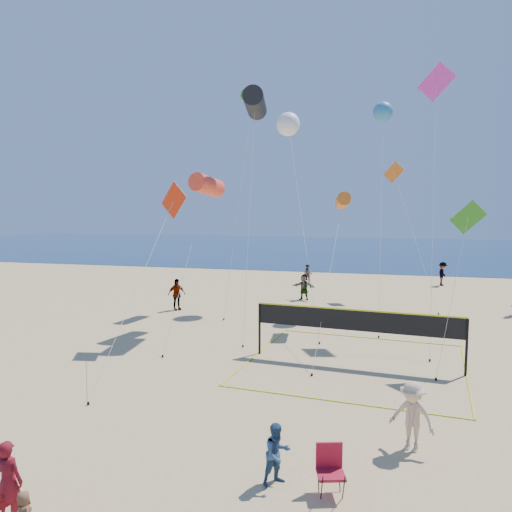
# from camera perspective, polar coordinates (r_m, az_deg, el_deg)

# --- Properties ---
(ground) EXTENTS (120.00, 120.00, 0.00)m
(ground) POSITION_cam_1_polar(r_m,az_deg,el_deg) (12.52, -4.56, -25.51)
(ground) COLOR tan
(ground) RESTS_ON ground
(ocean) EXTENTS (140.00, 50.00, 0.03)m
(ocean) POSITION_cam_1_polar(r_m,az_deg,el_deg) (72.49, 11.01, 0.75)
(ocean) COLOR navy
(ocean) RESTS_ON ground
(woman) EXTENTS (0.67, 0.47, 1.74)m
(woman) POSITION_cam_1_polar(r_m,az_deg,el_deg) (12.32, -26.49, -22.07)
(woman) COLOR maroon
(woman) RESTS_ON ground
(bystander_a) EXTENTS (0.89, 0.89, 1.46)m
(bystander_a) POSITION_cam_1_polar(r_m,az_deg,el_deg) (12.52, 2.43, -21.66)
(bystander_a) COLOR navy
(bystander_a) RESTS_ON ground
(bystander_b) EXTENTS (1.40, 1.14, 1.88)m
(bystander_b) POSITION_cam_1_polar(r_m,az_deg,el_deg) (14.46, 17.41, -17.07)
(bystander_b) COLOR #D7B48F
(bystander_b) RESTS_ON ground
(far_person_0) EXTENTS (1.13, 1.16, 1.95)m
(far_person_0) POSITION_cam_1_polar(r_m,az_deg,el_deg) (31.13, -9.07, -4.36)
(far_person_0) COLOR gray
(far_person_0) RESTS_ON ground
(far_person_1) EXTENTS (1.70, 0.87, 1.76)m
(far_person_1) POSITION_cam_1_polar(r_m,az_deg,el_deg) (34.18, 5.50, -3.54)
(far_person_1) COLOR gray
(far_person_1) RESTS_ON ground
(far_person_3) EXTENTS (0.83, 0.68, 1.58)m
(far_person_3) POSITION_cam_1_polar(r_m,az_deg,el_deg) (40.84, 5.95, -2.10)
(far_person_3) COLOR gray
(far_person_3) RESTS_ON ground
(far_person_4) EXTENTS (1.08, 1.39, 1.89)m
(far_person_4) POSITION_cam_1_polar(r_m,az_deg,el_deg) (42.47, 20.55, -1.93)
(far_person_4) COLOR gray
(far_person_4) RESTS_ON ground
(camp_chair) EXTENTS (0.73, 0.86, 1.25)m
(camp_chair) POSITION_cam_1_polar(r_m,az_deg,el_deg) (12.34, 8.46, -22.65)
(camp_chair) COLOR maroon
(camp_chair) RESTS_ON ground
(volleyball_net) EXTENTS (9.37, 9.24, 2.28)m
(volleyball_net) POSITION_cam_1_polar(r_m,az_deg,el_deg) (20.87, 11.38, -7.94)
(volleyball_net) COLOR black
(volleyball_net) RESTS_ON ground
(kite_0) EXTENTS (1.40, 7.52, 8.15)m
(kite_0) POSITION_cam_1_polar(r_m,az_deg,el_deg) (26.93, -5.62, 8.03)
(kite_0) COLOR #F8462A
(kite_0) RESTS_ON ground
(kite_1) EXTENTS (1.43, 6.18, 12.53)m
(kite_1) POSITION_cam_1_polar(r_m,az_deg,el_deg) (27.54, -0.11, 17.06)
(kite_1) COLOR black
(kite_1) RESTS_ON ground
(kite_2) EXTENTS (1.00, 9.32, 7.16)m
(kite_2) POSITION_cam_1_polar(r_m,az_deg,el_deg) (26.81, 9.88, 6.22)
(kite_2) COLOR orange
(kite_2) RESTS_ON ground
(kite_3) EXTENTS (1.61, 8.45, 7.58)m
(kite_3) POSITION_cam_1_polar(r_m,az_deg,el_deg) (23.44, -9.72, 5.50)
(kite_3) COLOR red
(kite_3) RESTS_ON ground
(kite_4) EXTENTS (1.93, 2.21, 6.69)m
(kite_4) POSITION_cam_1_polar(r_m,az_deg,el_deg) (21.23, 22.89, 3.10)
(kite_4) COLOR #369021
(kite_4) RESTS_ON ground
(kite_5) EXTENTS (1.83, 7.04, 13.74)m
(kite_5) POSITION_cam_1_polar(r_m,az_deg,el_deg) (28.29, 19.90, 17.07)
(kite_5) COLOR #F038B7
(kite_5) RESTS_ON ground
(kite_6) EXTENTS (4.19, 10.31, 12.34)m
(kite_6) POSITION_cam_1_polar(r_m,az_deg,el_deg) (33.02, 3.70, 14.79)
(kite_6) COLOR white
(kite_6) RESTS_ON ground
(kite_7) EXTENTS (1.43, 8.24, 12.71)m
(kite_7) POSITION_cam_1_polar(r_m,az_deg,el_deg) (32.53, 14.31, 15.66)
(kite_7) COLOR teal
(kite_7) RESTS_ON ground
(kite_8) EXTENTS (1.13, 6.60, 13.74)m
(kite_8) POSITION_cam_1_polar(r_m,az_deg,el_deg) (33.48, -0.42, 17.44)
(kite_8) COLOR #369021
(kite_8) RESTS_ON ground
(kite_9) EXTENTS (3.39, 6.25, 9.48)m
(kite_9) POSITION_cam_1_polar(r_m,az_deg,el_deg) (36.28, 15.74, 8.32)
(kite_9) COLOR orange
(kite_9) RESTS_ON ground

